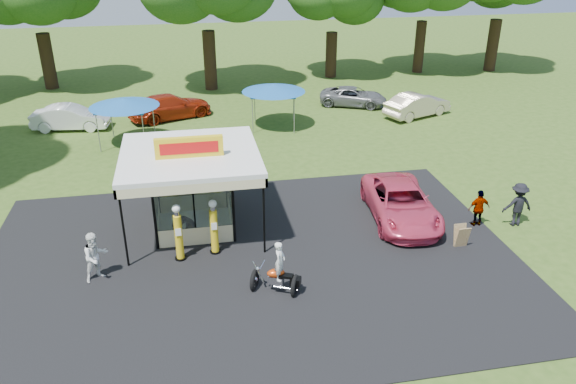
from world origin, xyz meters
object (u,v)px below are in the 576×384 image
object	(u,v)px
a_frame_sign	(461,236)
tent_east	(274,88)
spectator_west	(96,257)
bg_car_a	(70,117)
motorcycle	(278,272)
bg_car_e	(417,105)
bg_car_b	(170,106)
gas_pump_right	(214,228)
tent_west	(124,103)
pink_sedan	(401,203)
kiosk_car	(193,195)
gas_pump_left	(179,234)
bg_car_d	(353,97)
gas_station_kiosk	(192,189)
spectator_east_b	(479,208)
spectator_east_a	(518,204)

from	to	relation	value
a_frame_sign	tent_east	world-z (taller)	tent_east
spectator_west	tent_east	size ratio (longest dim) A/B	0.48
spectator_west	bg_car_a	bearing A→B (deg)	69.37
motorcycle	bg_car_e	xyz separation A→B (m)	(12.36, 17.73, -0.02)
bg_car_b	a_frame_sign	bearing A→B (deg)	-171.25
gas_pump_right	tent_west	xyz separation A→B (m)	(-4.06, 12.91, 1.37)
pink_sedan	tent_east	distance (m)	13.63
kiosk_car	pink_sedan	xyz separation A→B (m)	(8.67, -3.08, 0.28)
a_frame_sign	tent_west	distance (m)	19.76
gas_pump_left	bg_car_d	bearing A→B (deg)	56.11
gas_station_kiosk	spectator_east_b	world-z (taller)	gas_station_kiosk
gas_station_kiosk	motorcycle	bearing A→B (deg)	-62.87
pink_sedan	spectator_east_a	bearing A→B (deg)	-11.09
pink_sedan	bg_car_e	distance (m)	14.88
kiosk_car	bg_car_b	size ratio (longest dim) A/B	0.52
tent_west	bg_car_a	bearing A→B (deg)	137.21
pink_sedan	spectator_east_a	world-z (taller)	spectator_east_a
gas_station_kiosk	spectator_east_a	size ratio (longest dim) A/B	2.84
gas_pump_left	spectator_west	size ratio (longest dim) A/B	1.25
motorcycle	a_frame_sign	world-z (taller)	motorcycle
gas_pump_left	a_frame_sign	xyz separation A→B (m)	(10.81, -1.09, -0.65)
gas_station_kiosk	bg_car_a	distance (m)	15.79
spectator_west	bg_car_e	bearing A→B (deg)	8.36
gas_pump_right	bg_car_e	bearing A→B (deg)	45.94
gas_pump_right	spectator_east_a	world-z (taller)	gas_pump_right
gas_pump_left	tent_east	size ratio (longest dim) A/B	0.60
gas_pump_right	a_frame_sign	world-z (taller)	gas_pump_right
bg_car_b	bg_car_a	bearing A→B (deg)	78.59
bg_car_d	spectator_east_b	bearing A→B (deg)	-156.16
spectator_east_b	bg_car_b	bearing A→B (deg)	-55.24
gas_pump_right	tent_west	bearing A→B (deg)	107.47
bg_car_a	bg_car_d	size ratio (longest dim) A/B	1.00
a_frame_sign	pink_sedan	world-z (taller)	pink_sedan
bg_car_a	bg_car_e	size ratio (longest dim) A/B	0.98
gas_pump_left	bg_car_b	distance (m)	17.66
gas_station_kiosk	spectator_east_b	size ratio (longest dim) A/B	3.29
kiosk_car	a_frame_sign	bearing A→B (deg)	-119.36
gas_pump_left	a_frame_sign	distance (m)	10.89
kiosk_car	tent_west	world-z (taller)	tent_west
kiosk_car	spectator_east_b	bearing A→B (deg)	-110.17
spectator_west	spectator_east_b	distance (m)	15.20
gas_pump_left	bg_car_e	world-z (taller)	gas_pump_left
kiosk_car	pink_sedan	bearing A→B (deg)	-109.54
spectator_east_a	tent_west	size ratio (longest dim) A/B	0.49
spectator_east_a	bg_car_d	world-z (taller)	spectator_east_a
motorcycle	tent_east	xyz separation A→B (m)	(2.73, 17.37, 1.67)
spectator_east_a	tent_west	xyz separation A→B (m)	(-16.63, 12.98, 1.51)
motorcycle	spectator_west	distance (m)	6.47
kiosk_car	spectator_east_b	xyz separation A→B (m)	(11.62, -4.27, 0.34)
pink_sedan	spectator_east_b	xyz separation A→B (m)	(2.95, -1.19, 0.06)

